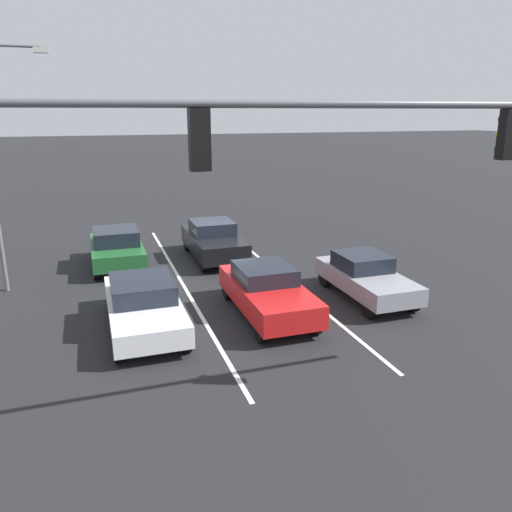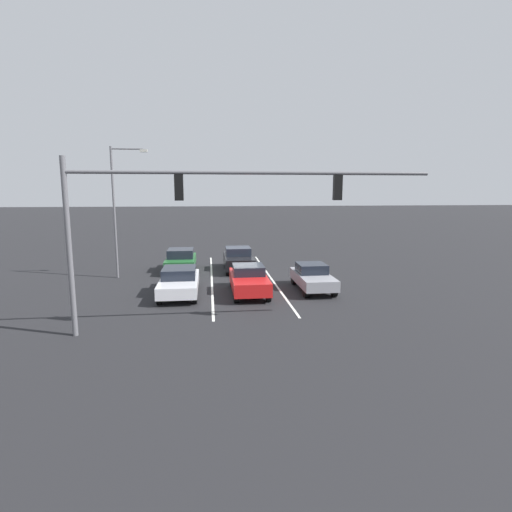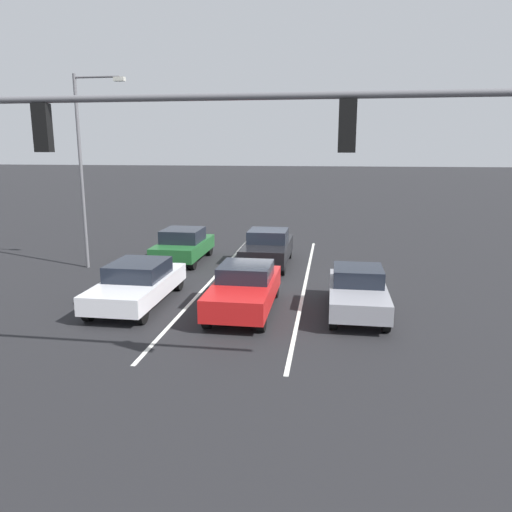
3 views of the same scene
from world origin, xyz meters
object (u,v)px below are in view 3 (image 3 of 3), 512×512
Objects in this scene: car_red_midlane_front at (245,288)px; car_gray_leftlane_front at (358,291)px; street_lamp_right_shoulder at (86,159)px; car_white_rightlane_front at (138,283)px; car_black_midlane_second at (268,248)px; traffic_signal_gantry at (61,159)px; car_darkgreen_rightlane_second at (183,245)px.

car_gray_leftlane_front is at bearing -174.77° from car_red_midlane_front.
car_red_midlane_front is 3.56m from car_gray_leftlane_front.
street_lamp_right_shoulder reaches higher than car_gray_leftlane_front.
car_white_rightlane_front is at bearing -2.63° from car_red_midlane_front.
car_black_midlane_second is at bearing -168.11° from street_lamp_right_shoulder.
car_red_midlane_front is at bearing 177.37° from car_white_rightlane_front.
car_red_midlane_front is 7.42m from traffic_signal_gantry.
car_white_rightlane_front is (3.64, -0.17, -0.03)m from car_red_midlane_front.
car_darkgreen_rightlane_second is at bearing -86.90° from car_white_rightlane_front.
car_gray_leftlane_front is 1.01× the size of car_darkgreen_rightlane_second.
car_red_midlane_front is at bearing 147.60° from street_lamp_right_shoulder.
car_red_midlane_front is 1.03× the size of car_black_midlane_second.
street_lamp_right_shoulder is (7.45, 1.57, 3.88)m from car_black_midlane_second.
car_darkgreen_rightlane_second is at bearing -39.43° from car_gray_leftlane_front.
car_black_midlane_second is at bearing 177.52° from car_darkgreen_rightlane_second.
car_white_rightlane_front is 1.15× the size of car_darkgreen_rightlane_second.
car_red_midlane_front is at bearing 5.23° from car_gray_leftlane_front.
car_gray_leftlane_front is 0.95× the size of car_black_midlane_second.
car_gray_leftlane_front is 12.58m from street_lamp_right_shoulder.
car_gray_leftlane_front is at bearing -178.75° from car_white_rightlane_front.
street_lamp_right_shoulder is at bearing -32.40° from car_red_midlane_front.
car_black_midlane_second is at bearing -89.21° from car_red_midlane_front.
traffic_signal_gantry is at bearing 63.12° from car_red_midlane_front.
car_black_midlane_second is at bearing -58.89° from car_gray_leftlane_front.
street_lamp_right_shoulder is (11.08, -4.46, 3.94)m from car_gray_leftlane_front.
car_darkgreen_rightlane_second reaches higher than car_gray_leftlane_front.
car_black_midlane_second is 0.32× the size of traffic_signal_gantry.
car_darkgreen_rightlane_second is (3.98, -6.52, 0.02)m from car_red_midlane_front.
car_red_midlane_front is 1.08× the size of car_gray_leftlane_front.
car_red_midlane_front is 1.10× the size of car_darkgreen_rightlane_second.
car_red_midlane_front is 9.75m from street_lamp_right_shoulder.
car_red_midlane_front reaches higher than car_white_rightlane_front.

